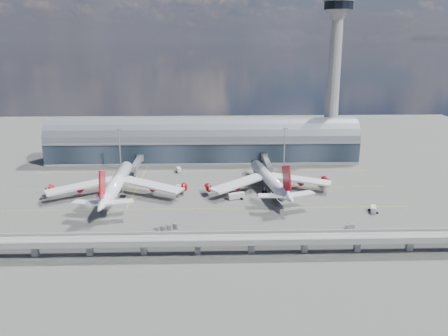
{
  "coord_description": "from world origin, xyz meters",
  "views": [
    {
      "loc": [
        5.43,
        -202.59,
        77.03
      ],
      "look_at": [
        11.7,
        10.0,
        14.0
      ],
      "focal_mm": 35.0,
      "sensor_mm": 36.0,
      "label": 1
    }
  ],
  "objects_px": {
    "service_truck_4": "(179,170)",
    "cargo_train_1": "(163,236)",
    "airliner_right": "(270,180)",
    "floodlight_mast_left": "(120,148)",
    "control_tower": "(333,80)",
    "cargo_train_0": "(167,228)",
    "cargo_train_2": "(350,226)",
    "service_truck_1": "(105,203)",
    "service_truck_5": "(180,188)",
    "floodlight_mast_right": "(284,147)",
    "airliner_left": "(116,184)",
    "service_truck_2": "(236,196)",
    "service_truck_3": "(373,209)",
    "service_truck_0": "(103,191)"
  },
  "relations": [
    {
      "from": "service_truck_3",
      "to": "service_truck_4",
      "type": "bearing_deg",
      "value": 163.22
    },
    {
      "from": "service_truck_2",
      "to": "airliner_left",
      "type": "bearing_deg",
      "value": 65.93
    },
    {
      "from": "control_tower",
      "to": "cargo_train_1",
      "type": "height_order",
      "value": "control_tower"
    },
    {
      "from": "cargo_train_0",
      "to": "cargo_train_2",
      "type": "xyz_separation_m",
      "value": [
        77.61,
        -0.7,
        -0.13
      ]
    },
    {
      "from": "service_truck_2",
      "to": "cargo_train_0",
      "type": "distance_m",
      "value": 47.81
    },
    {
      "from": "service_truck_1",
      "to": "cargo_train_2",
      "type": "distance_m",
      "value": 113.88
    },
    {
      "from": "floodlight_mast_left",
      "to": "airliner_right",
      "type": "relative_size",
      "value": 0.36
    },
    {
      "from": "floodlight_mast_right",
      "to": "service_truck_4",
      "type": "height_order",
      "value": "floodlight_mast_right"
    },
    {
      "from": "airliner_right",
      "to": "service_truck_3",
      "type": "distance_m",
      "value": 54.05
    },
    {
      "from": "service_truck_1",
      "to": "service_truck_4",
      "type": "xyz_separation_m",
      "value": [
        31.75,
        54.52,
        -0.03
      ]
    },
    {
      "from": "service_truck_2",
      "to": "cargo_train_2",
      "type": "distance_m",
      "value": 59.14
    },
    {
      "from": "service_truck_5",
      "to": "floodlight_mast_left",
      "type": "bearing_deg",
      "value": 81.76
    },
    {
      "from": "floodlight_mast_left",
      "to": "cargo_train_1",
      "type": "distance_m",
      "value": 103.5
    },
    {
      "from": "airliner_right",
      "to": "cargo_train_2",
      "type": "distance_m",
      "value": 55.94
    },
    {
      "from": "airliner_left",
      "to": "service_truck_5",
      "type": "xyz_separation_m",
      "value": [
        31.8,
        8.04,
        -5.19
      ]
    },
    {
      "from": "service_truck_4",
      "to": "cargo_train_1",
      "type": "bearing_deg",
      "value": -104.73
    },
    {
      "from": "floodlight_mast_left",
      "to": "airliner_left",
      "type": "distance_m",
      "value": 48.05
    },
    {
      "from": "service_truck_3",
      "to": "cargo_train_1",
      "type": "xyz_separation_m",
      "value": [
        -94.42,
        -24.61,
        -0.41
      ]
    },
    {
      "from": "service_truck_0",
      "to": "service_truck_4",
      "type": "height_order",
      "value": "service_truck_0"
    },
    {
      "from": "service_truck_2",
      "to": "service_truck_4",
      "type": "distance_m",
      "value": 56.79
    },
    {
      "from": "airliner_left",
      "to": "service_truck_2",
      "type": "distance_m",
      "value": 61.14
    },
    {
      "from": "control_tower",
      "to": "service_truck_3",
      "type": "relative_size",
      "value": 16.82
    },
    {
      "from": "service_truck_2",
      "to": "cargo_train_2",
      "type": "relative_size",
      "value": 1.79
    },
    {
      "from": "floodlight_mast_left",
      "to": "service_truck_2",
      "type": "height_order",
      "value": "floodlight_mast_left"
    },
    {
      "from": "airliner_right",
      "to": "floodlight_mast_left",
      "type": "bearing_deg",
      "value": 144.99
    },
    {
      "from": "airliner_left",
      "to": "cargo_train_2",
      "type": "relative_size",
      "value": 15.61
    },
    {
      "from": "service_truck_4",
      "to": "cargo_train_0",
      "type": "relative_size",
      "value": 0.5
    },
    {
      "from": "service_truck_0",
      "to": "service_truck_2",
      "type": "bearing_deg",
      "value": -19.64
    },
    {
      "from": "airliner_left",
      "to": "service_truck_0",
      "type": "distance_m",
      "value": 9.78
    },
    {
      "from": "floodlight_mast_right",
      "to": "control_tower",
      "type": "bearing_deg",
      "value": 38.66
    },
    {
      "from": "service_truck_3",
      "to": "cargo_train_1",
      "type": "bearing_deg",
      "value": -147.15
    },
    {
      "from": "floodlight_mast_right",
      "to": "cargo_train_0",
      "type": "distance_m",
      "value": 109.76
    },
    {
      "from": "floodlight_mast_left",
      "to": "service_truck_1",
      "type": "relative_size",
      "value": 4.74
    },
    {
      "from": "control_tower",
      "to": "cargo_train_0",
      "type": "xyz_separation_m",
      "value": [
        -98.67,
        -116.5,
        -50.69
      ]
    },
    {
      "from": "airliner_right",
      "to": "cargo_train_0",
      "type": "xyz_separation_m",
      "value": [
        -49.42,
        -47.35,
        -4.9
      ]
    },
    {
      "from": "cargo_train_0",
      "to": "cargo_train_2",
      "type": "height_order",
      "value": "cargo_train_0"
    },
    {
      "from": "airliner_right",
      "to": "service_truck_2",
      "type": "relative_size",
      "value": 8.17
    },
    {
      "from": "control_tower",
      "to": "floodlight_mast_right",
      "type": "height_order",
      "value": "control_tower"
    },
    {
      "from": "airliner_right",
      "to": "cargo_train_2",
      "type": "xyz_separation_m",
      "value": [
        28.18,
        -48.05,
        -5.03
      ]
    },
    {
      "from": "service_truck_0",
      "to": "cargo_train_2",
      "type": "relative_size",
      "value": 1.72
    },
    {
      "from": "control_tower",
      "to": "service_truck_3",
      "type": "xyz_separation_m",
      "value": [
        -4.9,
        -99.73,
        -50.22
      ]
    },
    {
      "from": "airliner_right",
      "to": "service_truck_4",
      "type": "xyz_separation_m",
      "value": [
        -50.15,
        35.64,
        -4.42
      ]
    },
    {
      "from": "floodlight_mast_left",
      "to": "floodlight_mast_right",
      "type": "relative_size",
      "value": 1.0
    },
    {
      "from": "airliner_right",
      "to": "service_truck_5",
      "type": "height_order",
      "value": "airliner_right"
    },
    {
      "from": "service_truck_1",
      "to": "service_truck_5",
      "type": "xyz_separation_m",
      "value": [
        34.92,
        21.06,
        -0.07
      ]
    },
    {
      "from": "airliner_right",
      "to": "service_truck_0",
      "type": "height_order",
      "value": "airliner_right"
    },
    {
      "from": "airliner_right",
      "to": "service_truck_4",
      "type": "height_order",
      "value": "airliner_right"
    },
    {
      "from": "service_truck_2",
      "to": "service_truck_3",
      "type": "distance_m",
      "value": 65.36
    },
    {
      "from": "control_tower",
      "to": "airliner_left",
      "type": "xyz_separation_m",
      "value": [
        -128.04,
        -75.02,
        -45.05
      ]
    },
    {
      "from": "floodlight_mast_right",
      "to": "service_truck_0",
      "type": "xyz_separation_m",
      "value": [
        -100.78,
        -43.6,
        -11.93
      ]
    }
  ]
}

